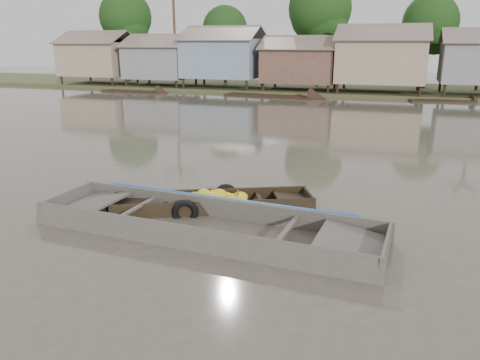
% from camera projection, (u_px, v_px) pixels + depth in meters
% --- Properties ---
extents(ground, '(120.00, 120.00, 0.00)m').
position_uv_depth(ground, '(209.00, 225.00, 10.85)').
color(ground, '#50493E').
rests_on(ground, ground).
extents(riverbank, '(120.00, 12.47, 10.22)m').
position_uv_depth(riverbank, '(389.00, 54.00, 38.05)').
color(riverbank, '#384723').
rests_on(riverbank, ground).
extents(banana_boat, '(5.12, 3.20, 0.70)m').
position_uv_depth(banana_boat, '(211.00, 203.00, 11.93)').
color(banana_boat, black).
rests_on(banana_boat, ground).
extents(viewer_boat, '(7.99, 2.56, 0.63)m').
position_uv_depth(viewer_boat, '(207.00, 229.00, 10.43)').
color(viewer_boat, '#403C36').
rests_on(viewer_boat, ground).
extents(distant_boats, '(46.27, 16.15, 0.35)m').
position_uv_depth(distant_boats, '(443.00, 107.00, 30.54)').
color(distant_boats, black).
rests_on(distant_boats, ground).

